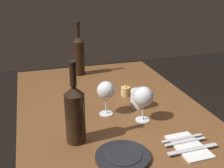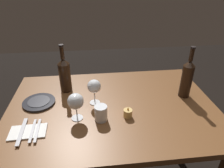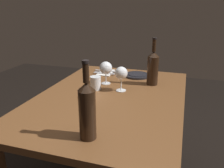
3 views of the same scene
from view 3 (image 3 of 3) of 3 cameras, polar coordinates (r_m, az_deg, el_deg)
dining_table at (r=1.53m, az=-0.32°, el=-5.98°), size 1.30×0.90×0.74m
wine_glass_left at (r=1.54m, az=2.25°, el=2.53°), size 0.08×0.08×0.17m
wine_glass_right at (r=1.68m, az=-1.51°, el=3.84°), size 0.09×0.09×0.16m
wine_bottle at (r=1.00m, az=-6.03°, el=-6.16°), size 0.07×0.07×0.35m
wine_bottle_second at (r=1.69m, az=9.88°, el=4.00°), size 0.08×0.08×0.34m
water_tumbler at (r=1.59m, az=-4.01°, el=0.13°), size 0.07×0.07×0.09m
votive_candle at (r=1.46m, az=-5.88°, el=-2.56°), size 0.05×0.05×0.07m
dinner_plate at (r=1.89m, az=6.11°, el=2.14°), size 0.20×0.20×0.02m
folded_napkin at (r=1.97m, az=-1.51°, el=2.79°), size 0.19×0.12×0.01m
fork_inner at (r=1.94m, az=-1.75°, el=2.77°), size 0.02×0.18×0.00m
fork_outer at (r=1.92m, az=-2.00°, el=2.57°), size 0.02×0.18×0.00m
table_knife at (r=1.99m, az=-1.23°, el=3.20°), size 0.03×0.21×0.00m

